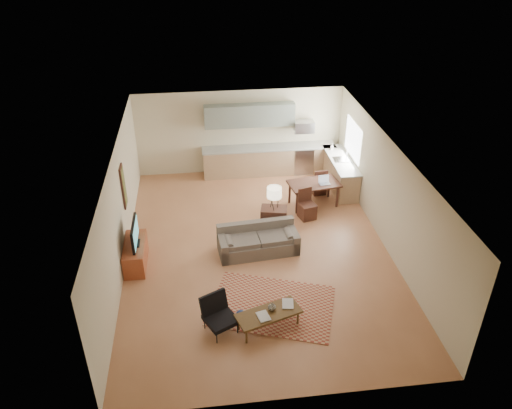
{
  "coord_description": "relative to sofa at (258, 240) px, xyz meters",
  "views": [
    {
      "loc": [
        -1.3,
        -10.19,
        7.44
      ],
      "look_at": [
        0.0,
        0.3,
        1.15
      ],
      "focal_mm": 35.0,
      "sensor_mm": 36.0,
      "label": 1
    }
  ],
  "objects": [
    {
      "name": "tv",
      "position": [
        -2.94,
        -0.13,
        0.52
      ],
      "size": [
        0.1,
        0.98,
        0.59
      ],
      "primitive_type": null,
      "color": "black",
      "rests_on": "tv_credenza"
    },
    {
      "name": "soap_bottle",
      "position": [
        2.82,
        3.84,
        0.66
      ],
      "size": [
        0.11,
        0.11,
        0.19
      ],
      "primitive_type": "imported",
      "rotation": [
        0.0,
        0.0,
        -0.14
      ],
      "color": "#FCEFC5",
      "rests_on": "kitchen_counter_right"
    },
    {
      "name": "triptych",
      "position": [
        -0.11,
        4.56,
        1.39
      ],
      "size": [
        1.7,
        0.04,
        0.5
      ],
      "primitive_type": null,
      "color": "#FCEFC5",
      "rests_on": "room"
    },
    {
      "name": "sofa",
      "position": [
        0.0,
        0.0,
        0.0
      ],
      "size": [
        2.13,
        1.08,
        0.71
      ],
      "primitive_type": null,
      "rotation": [
        0.0,
        0.0,
        0.09
      ],
      "color": "#635A4F",
      "rests_on": "floor"
    },
    {
      "name": "upper_cabinets",
      "position": [
        0.29,
        4.42,
        1.59
      ],
      "size": [
        2.8,
        0.34,
        0.7
      ],
      "primitive_type": "cube",
      "color": "gray",
      "rests_on": "room"
    },
    {
      "name": "room",
      "position": [
        -0.01,
        0.09,
        0.99
      ],
      "size": [
        9.0,
        9.0,
        9.0
      ],
      "color": "#AD6D46",
      "rests_on": "ground"
    },
    {
      "name": "rug",
      "position": [
        0.05,
        -2.01,
        -0.35
      ],
      "size": [
        3.05,
        2.55,
        0.02
      ],
      "primitive_type": "cube",
      "rotation": [
        0.0,
        0.0,
        -0.33
      ],
      "color": "#953629",
      "rests_on": "floor"
    },
    {
      "name": "armchair",
      "position": [
        -1.1,
        -2.62,
        0.03
      ],
      "size": [
        0.92,
        0.92,
        0.78
      ],
      "primitive_type": null,
      "rotation": [
        0.0,
        0.0,
        0.48
      ],
      "color": "black",
      "rests_on": "floor"
    },
    {
      "name": "coffee_table",
      "position": [
        -0.13,
        -2.64,
        -0.16
      ],
      "size": [
        1.44,
        0.93,
        0.4
      ],
      "primitive_type": null,
      "rotation": [
        0.0,
        0.0,
        0.33
      ],
      "color": "#483013",
      "rests_on": "floor"
    },
    {
      "name": "dining_table",
      "position": [
        1.87,
        2.1,
        0.0
      ],
      "size": [
        1.54,
        1.04,
        0.72
      ],
      "primitive_type": null,
      "rotation": [
        0.0,
        0.0,
        0.16
      ],
      "color": "#3A1E16",
      "rests_on": "floor"
    },
    {
      "name": "window_right",
      "position": [
        3.22,
        3.09,
        1.19
      ],
      "size": [
        0.02,
        1.4,
        1.05
      ],
      "primitive_type": "cube",
      "color": "white",
      "rests_on": "room"
    },
    {
      "name": "wall_art_left",
      "position": [
        -3.22,
        0.99,
        1.19
      ],
      "size": [
        0.06,
        0.42,
        1.1
      ],
      "primitive_type": null,
      "color": "olive",
      "rests_on": "room"
    },
    {
      "name": "dining_chair_far",
      "position": [
        2.19,
        2.78,
        0.06
      ],
      "size": [
        0.43,
        0.44,
        0.83
      ],
      "primitive_type": null,
      "rotation": [
        0.0,
        0.0,
        3.21
      ],
      "color": "#3A1E16",
      "rests_on": "floor"
    },
    {
      "name": "kitchen_range",
      "position": [
        1.99,
        4.27,
        0.09
      ],
      "size": [
        0.62,
        0.62,
        0.9
      ],
      "primitive_type": "cube",
      "color": "#A5A8AD",
      "rests_on": "ground"
    },
    {
      "name": "vase",
      "position": [
        -0.04,
        -2.55,
        0.13
      ],
      "size": [
        0.2,
        0.2,
        0.17
      ],
      "primitive_type": "imported",
      "rotation": [
        0.0,
        0.0,
        0.09
      ],
      "color": "black",
      "rests_on": "coffee_table"
    },
    {
      "name": "book_a",
      "position": [
        -0.36,
        -2.77,
        0.06
      ],
      "size": [
        0.38,
        0.42,
        0.03
      ],
      "primitive_type": "imported",
      "rotation": [
        0.0,
        0.0,
        0.25
      ],
      "color": "maroon",
      "rests_on": "coffee_table"
    },
    {
      "name": "kitchen_microwave",
      "position": [
        1.99,
        4.29,
        1.19
      ],
      "size": [
        0.62,
        0.4,
        0.35
      ],
      "primitive_type": "cube",
      "color": "#A5A8AD",
      "rests_on": "room"
    },
    {
      "name": "book_b",
      "position": [
        0.19,
        -2.42,
        0.05
      ],
      "size": [
        0.33,
        0.39,
        0.02
      ],
      "primitive_type": "imported",
      "rotation": [
        0.0,
        0.0,
        -0.15
      ],
      "color": "navy",
      "rests_on": "coffee_table"
    },
    {
      "name": "console_table",
      "position": [
        0.51,
        0.77,
        0.03
      ],
      "size": [
        0.75,
        0.58,
        0.78
      ],
      "primitive_type": null,
      "rotation": [
        0.0,
        0.0,
        -0.22
      ],
      "color": "#3A1E16",
      "rests_on": "floor"
    },
    {
      "name": "tv_credenza",
      "position": [
        -2.99,
        -0.13,
        -0.06
      ],
      "size": [
        0.49,
        1.27,
        0.59
      ],
      "primitive_type": null,
      "color": "brown",
      "rests_on": "floor"
    },
    {
      "name": "kitchen_counter_back",
      "position": [
        0.89,
        4.27,
        0.1
      ],
      "size": [
        4.26,
        0.64,
        0.92
      ],
      "primitive_type": null,
      "color": "tan",
      "rests_on": "ground"
    },
    {
      "name": "dining_chair_near",
      "position": [
        1.55,
        1.42,
        0.07
      ],
      "size": [
        0.51,
        0.53,
        0.86
      ],
      "primitive_type": null,
      "rotation": [
        0.0,
        0.0,
        0.27
      ],
      "color": "#3A1E16",
      "rests_on": "floor"
    },
    {
      "name": "table_lamp",
      "position": [
        0.51,
        0.77,
        0.73
      ],
      "size": [
        0.43,
        0.43,
        0.62
      ],
      "primitive_type": null,
      "rotation": [
        0.0,
        0.0,
        -0.16
      ],
      "color": "beige",
      "rests_on": "console_table"
    },
    {
      "name": "kitchen_counter_right",
      "position": [
        2.92,
        3.09,
        0.1
      ],
      "size": [
        0.64,
        2.26,
        0.92
      ],
      "primitive_type": null,
      "color": "tan",
      "rests_on": "ground"
    },
    {
      "name": "laptop",
      "position": [
        2.16,
        2.0,
        0.48
      ],
      "size": [
        0.32,
        0.25,
        0.23
      ],
      "primitive_type": null,
      "rotation": [
        0.0,
        0.0,
        0.09
      ],
      "color": "#A5A8AD",
      "rests_on": "dining_table"
    }
  ]
}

